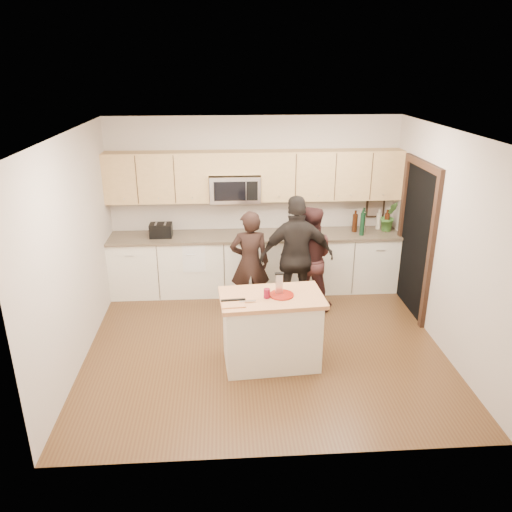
{
  "coord_description": "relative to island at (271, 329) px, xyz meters",
  "views": [
    {
      "loc": [
        -0.48,
        -5.64,
        3.42
      ],
      "look_at": [
        -0.08,
        0.35,
        1.1
      ],
      "focal_mm": 35.0,
      "sensor_mm": 36.0,
      "label": 1
    }
  ],
  "objects": [
    {
      "name": "island",
      "position": [
        0.0,
        0.0,
        0.0
      ],
      "size": [
        1.25,
        0.79,
        0.9
      ],
      "rotation": [
        0.0,
        0.0,
        0.07
      ],
      "color": "white",
      "rests_on": "ground"
    },
    {
      "name": "woman_left",
      "position": [
        -0.18,
        1.35,
        0.32
      ],
      "size": [
        0.57,
        0.39,
        1.54
      ],
      "primitive_type": "imported",
      "rotation": [
        0.0,
        0.0,
        3.17
      ],
      "color": "black",
      "rests_on": "ground"
    },
    {
      "name": "woman_right",
      "position": [
        0.47,
        1.23,
        0.43
      ],
      "size": [
        1.05,
        0.45,
        1.77
      ],
      "primitive_type": "imported",
      "rotation": [
        0.0,
        0.0,
        3.16
      ],
      "color": "black",
      "rests_on": "ground"
    },
    {
      "name": "room_shell",
      "position": [
        -0.05,
        0.43,
        1.28
      ],
      "size": [
        4.52,
        4.02,
        2.71
      ],
      "color": "#B9AC9E",
      "rests_on": "ground"
    },
    {
      "name": "microwave",
      "position": [
        -0.36,
        2.23,
        1.2
      ],
      "size": [
        0.76,
        0.41,
        0.4
      ],
      "color": "silver",
      "rests_on": "ground"
    },
    {
      "name": "knife",
      "position": [
        -0.29,
        -0.16,
        0.46
      ],
      "size": [
        0.18,
        0.04,
        0.01
      ],
      "primitive_type": "cube",
      "rotation": [
        0.0,
        0.0,
        0.07
      ],
      "color": "silver",
      "rests_on": "cutting_board"
    },
    {
      "name": "orchid",
      "position": [
        2.05,
        2.15,
        0.73
      ],
      "size": [
        0.29,
        0.24,
        0.48
      ],
      "primitive_type": "imported",
      "rotation": [
        0.0,
        0.0,
        0.11
      ],
      "color": "#39692A",
      "rests_on": "back_cabinetry"
    },
    {
      "name": "red_plate",
      "position": [
        0.11,
        0.0,
        0.45
      ],
      "size": [
        0.29,
        0.29,
        0.02
      ],
      "primitive_type": "cylinder",
      "color": "maroon",
      "rests_on": "island"
    },
    {
      "name": "cutting_board",
      "position": [
        -0.45,
        -0.2,
        0.45
      ],
      "size": [
        0.28,
        0.22,
        0.02
      ],
      "primitive_type": "cube",
      "rotation": [
        0.0,
        0.0,
        0.07
      ],
      "color": "tan",
      "rests_on": "island"
    },
    {
      "name": "dish_towel",
      "position": [
        -1.0,
        1.93,
        0.35
      ],
      "size": [
        0.34,
        0.6,
        0.48
      ],
      "color": "white",
      "rests_on": "ground"
    },
    {
      "name": "toaster",
      "position": [
        -1.5,
        2.1,
        0.59
      ],
      "size": [
        0.33,
        0.24,
        0.21
      ],
      "color": "black",
      "rests_on": "back_cabinetry"
    },
    {
      "name": "framed_picture",
      "position": [
        1.9,
        2.42,
        0.83
      ],
      "size": [
        0.3,
        0.03,
        0.38
      ],
      "color": "black",
      "rests_on": "ground"
    },
    {
      "name": "bottle_cluster",
      "position": [
        1.73,
        2.14,
        0.66
      ],
      "size": [
        0.57,
        0.37,
        0.41
      ],
      "color": "black",
      "rests_on": "back_cabinetry"
    },
    {
      "name": "woman_center",
      "position": [
        0.67,
        1.45,
        0.32
      ],
      "size": [
        0.84,
        0.71,
        1.55
      ],
      "primitive_type": "imported",
      "rotation": [
        0.0,
        0.0,
        2.97
      ],
      "color": "#341A1A",
      "rests_on": "ground"
    },
    {
      "name": "tongs",
      "position": [
        -0.45,
        -0.13,
        0.47
      ],
      "size": [
        0.28,
        0.05,
        0.02
      ],
      "primitive_type": "cube",
      "rotation": [
        0.0,
        0.0,
        0.07
      ],
      "color": "black",
      "rests_on": "cutting_board"
    },
    {
      "name": "back_cabinetry",
      "position": [
        -0.05,
        2.12,
        0.02
      ],
      "size": [
        4.5,
        0.66,
        0.94
      ],
      "color": "white",
      "rests_on": "ground"
    },
    {
      "name": "floor",
      "position": [
        -0.05,
        0.43,
        -0.45
      ],
      "size": [
        4.5,
        4.5,
        0.0
      ],
      "primitive_type": "plane",
      "color": "#51361C",
      "rests_on": "ground"
    },
    {
      "name": "upper_cabinetry",
      "position": [
        -0.01,
        2.27,
        1.39
      ],
      "size": [
        4.5,
        0.33,
        0.75
      ],
      "color": "tan",
      "rests_on": "ground"
    },
    {
      "name": "drink_glass",
      "position": [
        -0.06,
        -0.05,
        0.5
      ],
      "size": [
        0.07,
        0.07,
        0.11
      ],
      "primitive_type": "cylinder",
      "color": "maroon",
      "rests_on": "island"
    },
    {
      "name": "box_grater",
      "position": [
        0.09,
        0.04,
        0.59
      ],
      "size": [
        0.1,
        0.06,
        0.25
      ],
      "color": "silver",
      "rests_on": "red_plate"
    },
    {
      "name": "doorway",
      "position": [
        2.18,
        1.33,
        0.7
      ],
      "size": [
        0.06,
        1.25,
        2.2
      ],
      "color": "black",
      "rests_on": "ground"
    }
  ]
}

